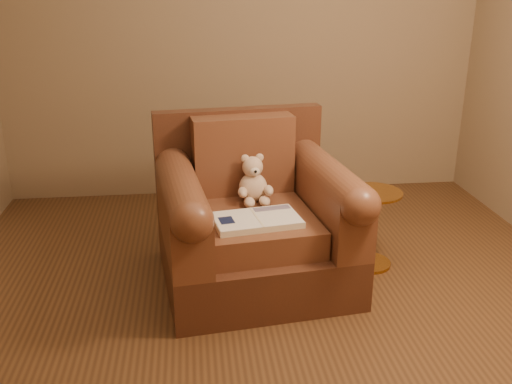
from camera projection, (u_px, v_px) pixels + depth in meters
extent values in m
plane|color=brown|center=(275.00, 308.00, 3.29)|extent=(4.00, 4.00, 0.00)
cube|color=#8F7658|center=(241.00, 36.00, 4.68)|extent=(4.00, 0.02, 2.70)
cube|color=#8F7658|center=(458.00, 252.00, 0.96)|extent=(4.00, 0.02, 2.70)
cube|color=#4D2919|center=(255.00, 257.00, 3.56)|extent=(1.23, 1.18, 0.31)
cube|color=#4D2919|center=(239.00, 159.00, 3.82)|extent=(1.12, 0.24, 0.69)
cube|color=brown|center=(257.00, 226.00, 3.43)|extent=(0.73, 0.85, 0.17)
cube|color=brown|center=(243.00, 155.00, 3.66)|extent=(0.66, 0.25, 0.50)
cube|color=brown|center=(183.00, 218.00, 3.30)|extent=(0.33, 0.96, 0.36)
cube|color=brown|center=(327.00, 205.00, 3.49)|extent=(0.33, 0.96, 0.36)
cylinder|color=brown|center=(181.00, 189.00, 3.23)|extent=(0.33, 0.96, 0.22)
cylinder|color=brown|center=(329.00, 177.00, 3.43)|extent=(0.33, 0.96, 0.22)
ellipsoid|color=beige|center=(253.00, 187.00, 3.57)|extent=(0.18, 0.16, 0.19)
sphere|color=beige|center=(253.00, 167.00, 3.53)|extent=(0.13, 0.13, 0.13)
ellipsoid|color=beige|center=(245.00, 159.00, 3.51)|extent=(0.05, 0.03, 0.05)
ellipsoid|color=beige|center=(260.00, 158.00, 3.53)|extent=(0.05, 0.03, 0.05)
ellipsoid|color=beige|center=(255.00, 172.00, 3.48)|extent=(0.06, 0.04, 0.05)
sphere|color=black|center=(256.00, 172.00, 3.46)|extent=(0.02, 0.02, 0.02)
ellipsoid|color=beige|center=(243.00, 192.00, 3.48)|extent=(0.06, 0.12, 0.06)
ellipsoid|color=beige|center=(269.00, 190.00, 3.52)|extent=(0.06, 0.12, 0.06)
ellipsoid|color=beige|center=(249.00, 202.00, 3.48)|extent=(0.07, 0.12, 0.06)
ellipsoid|color=beige|center=(265.00, 201.00, 3.50)|extent=(0.07, 0.12, 0.06)
cube|color=beige|center=(257.00, 220.00, 3.25)|extent=(0.53, 0.37, 0.03)
cube|color=white|center=(236.00, 220.00, 3.21)|extent=(0.28, 0.33, 0.00)
cube|color=white|center=(277.00, 215.00, 3.27)|extent=(0.28, 0.33, 0.00)
cube|color=beige|center=(257.00, 217.00, 3.24)|extent=(0.06, 0.29, 0.00)
cube|color=#0F1638|center=(226.00, 220.00, 3.20)|extent=(0.09, 0.11, 0.00)
cube|color=slate|center=(272.00, 208.00, 3.37)|extent=(0.23, 0.09, 0.00)
cylinder|color=#B87D32|center=(368.00, 263.00, 3.80)|extent=(0.30, 0.30, 0.02)
cylinder|color=#B87D32|center=(371.00, 229.00, 3.71)|extent=(0.03, 0.03, 0.48)
cylinder|color=#B87D32|center=(373.00, 193.00, 3.63)|extent=(0.37, 0.37, 0.02)
cylinder|color=#B87D32|center=(373.00, 194.00, 3.63)|extent=(0.03, 0.03, 0.02)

